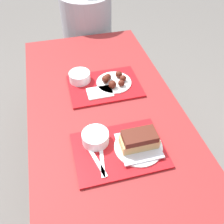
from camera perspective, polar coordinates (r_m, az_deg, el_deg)
ground_plane at (r=1.86m, az=-0.81°, el=-17.17°), size 12.00×12.00×0.00m
picnic_table at (r=1.32m, az=-1.09°, el=-3.81°), size 0.77×1.66×0.75m
picnic_bench_far at (r=2.29m, az=-7.38°, el=11.06°), size 0.73×0.28×0.46m
tray_near at (r=1.10m, az=1.69°, el=-8.74°), size 0.39×0.28×0.01m
tray_far at (r=1.41m, az=-1.72°, el=5.97°), size 0.39×0.28×0.01m
bowl_coleslaw_near at (r=1.10m, az=-3.81°, el=-5.75°), size 0.12×0.12×0.05m
brisket_sandwich_plate at (r=1.08m, az=6.16°, el=-6.92°), size 0.21×0.21×0.09m
plastic_fork_near at (r=1.06m, az=-3.49°, el=-11.12°), size 0.06×0.17×0.00m
plastic_knife_near at (r=1.06m, az=-2.31°, el=-10.89°), size 0.04×0.17×0.00m
bowl_coleslaw_far at (r=1.43m, az=-7.40°, el=8.10°), size 0.12×0.12×0.05m
wings_plate_far at (r=1.40m, az=0.43°, el=7.13°), size 0.20×0.20×0.05m
napkin_far at (r=1.35m, az=-2.94°, el=4.48°), size 0.14×0.10×0.01m
person_seated_across at (r=2.12m, az=-5.78°, el=19.48°), size 0.39×0.39×0.69m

